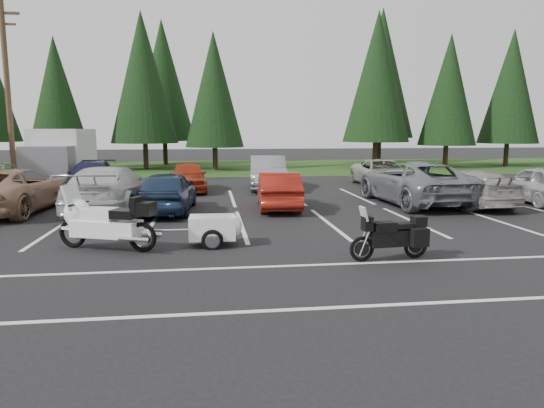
{
  "coord_description": "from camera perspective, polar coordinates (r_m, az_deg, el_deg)",
  "views": [
    {
      "loc": [
        -0.43,
        -13.32,
        2.87
      ],
      "look_at": [
        1.23,
        -0.5,
        0.88
      ],
      "focal_mm": 32.0,
      "sensor_mm": 36.0,
      "label": 1
    }
  ],
  "objects": [
    {
      "name": "box_truck",
      "position": [
        26.94,
        -23.79,
        5.0
      ],
      "size": [
        2.4,
        5.6,
        2.9
      ],
      "primitive_type": null,
      "color": "silver",
      "rests_on": "ground"
    },
    {
      "name": "conifer_3",
      "position": [
        36.23,
        -24.04,
        11.81
      ],
      "size": [
        3.87,
        3.87,
        9.02
      ],
      "color": "#332316",
      "rests_on": "ground"
    },
    {
      "name": "car_near_3",
      "position": [
        17.95,
        -18.54,
        1.7
      ],
      "size": [
        2.62,
        5.69,
        1.61
      ],
      "primitive_type": "imported",
      "rotation": [
        0.0,
        0.0,
        3.07
      ],
      "color": "silver",
      "rests_on": "ground"
    },
    {
      "name": "touring_motorcycle",
      "position": [
        12.2,
        -18.95,
        -1.51
      ],
      "size": [
        2.99,
        1.85,
        1.58
      ],
      "primitive_type": null,
      "rotation": [
        0.0,
        0.0,
        -0.37
      ],
      "color": "white",
      "rests_on": "ground"
    },
    {
      "name": "utility_pole",
      "position": [
        27.13,
        -28.66,
        11.57
      ],
      "size": [
        1.6,
        0.26,
        9.0
      ],
      "color": "#473321",
      "rests_on": "ground"
    },
    {
      "name": "car_near_5",
      "position": [
        17.72,
        0.74,
        1.64
      ],
      "size": [
        1.69,
        4.17,
        1.35
      ],
      "primitive_type": "imported",
      "rotation": [
        0.0,
        0.0,
        3.08
      ],
      "color": "maroon",
      "rests_on": "ground"
    },
    {
      "name": "conifer_8",
      "position": [
        43.01,
        26.3,
        12.27
      ],
      "size": [
        4.53,
        4.53,
        10.56
      ],
      "color": "#332316",
      "rests_on": "ground"
    },
    {
      "name": "car_near_6",
      "position": [
        19.69,
        16.39,
        2.46
      ],
      "size": [
        3.05,
        6.1,
        1.66
      ],
      "primitive_type": "imported",
      "rotation": [
        0.0,
        0.0,
        3.19
      ],
      "color": "slate",
      "rests_on": "ground"
    },
    {
      "name": "car_far_1",
      "position": [
        23.97,
        -20.42,
        3.02
      ],
      "size": [
        2.32,
        4.97,
        1.4
      ],
      "primitive_type": "imported",
      "rotation": [
        0.0,
        0.0,
        0.07
      ],
      "color": "#161839",
      "rests_on": "ground"
    },
    {
      "name": "cargo_trailer",
      "position": [
        12.16,
        -7.02,
        -3.12
      ],
      "size": [
        1.66,
        0.96,
        0.76
      ],
      "primitive_type": null,
      "rotation": [
        0.0,
        0.0,
        -0.03
      ],
      "color": "white",
      "rests_on": "ground"
    },
    {
      "name": "car_near_4",
      "position": [
        17.27,
        -12.21,
        1.45
      ],
      "size": [
        2.01,
        4.39,
        1.46
      ],
      "primitive_type": "imported",
      "rotation": [
        0.0,
        0.0,
        3.08
      ],
      "color": "#1D2D48",
      "rests_on": "ground"
    },
    {
      "name": "car_near_8",
      "position": [
        21.61,
        29.04,
        2.02
      ],
      "size": [
        1.98,
        4.47,
        1.5
      ],
      "primitive_type": "imported",
      "rotation": [
        0.0,
        0.0,
        3.09
      ],
      "color": "#AEAFB3",
      "rests_on": "ground"
    },
    {
      "name": "conifer_4",
      "position": [
        36.69,
        -14.97,
        14.19
      ],
      "size": [
        4.8,
        4.8,
        11.17
      ],
      "color": "#332316",
      "rests_on": "ground"
    },
    {
      "name": "conifer_back_c",
      "position": [
        42.88,
        12.75,
        14.73
      ],
      "size": [
        5.5,
        5.5,
        12.81
      ],
      "color": "#332316",
      "rests_on": "ground"
    },
    {
      "name": "ground",
      "position": [
        13.63,
        -5.43,
        -3.43
      ],
      "size": [
        120.0,
        120.0,
        0.0
      ],
      "primitive_type": "plane",
      "color": "black",
      "rests_on": "ground"
    },
    {
      "name": "conifer_6",
      "position": [
        37.73,
        12.28,
        14.4
      ],
      "size": [
        4.93,
        4.93,
        11.48
      ],
      "color": "#332316",
      "rests_on": "ground"
    },
    {
      "name": "car_near_7",
      "position": [
        19.84,
        22.15,
        1.78
      ],
      "size": [
        2.06,
        4.76,
        1.36
      ],
      "primitive_type": "imported",
      "rotation": [
        0.0,
        0.0,
        3.17
      ],
      "color": "#9D9890",
      "rests_on": "ground"
    },
    {
      "name": "grass_strip",
      "position": [
        37.43,
        -6.72,
        4.31
      ],
      "size": [
        80.0,
        16.0,
        0.01
      ],
      "primitive_type": "cube",
      "color": "#1F3D13",
      "rests_on": "ground"
    },
    {
      "name": "car_far_2",
      "position": [
        23.02,
        -9.84,
        3.23
      ],
      "size": [
        1.85,
        4.2,
        1.41
      ],
      "primitive_type": "imported",
      "rotation": [
        0.0,
        0.0,
        0.05
      ],
      "color": "#992D13",
      "rests_on": "ground"
    },
    {
      "name": "stall_markings",
      "position": [
        15.59,
        -5.69,
        -1.87
      ],
      "size": [
        32.0,
        16.0,
        0.01
      ],
      "primitive_type": "cube",
      "color": "silver",
      "rests_on": "ground"
    },
    {
      "name": "car_far_4",
      "position": [
        25.37,
        12.83,
        3.59
      ],
      "size": [
        2.47,
        5.0,
        1.36
      ],
      "primitive_type": "imported",
      "rotation": [
        0.0,
        0.0,
        -0.04
      ],
      "color": "#A7A599",
      "rests_on": "ground"
    },
    {
      "name": "conifer_back_b",
      "position": [
        41.16,
        -12.71,
        13.99
      ],
      "size": [
        4.97,
        4.97,
        11.58
      ],
      "color": "#332316",
      "rests_on": "ground"
    },
    {
      "name": "conifer_5",
      "position": [
        35.03,
        -6.84,
        13.21
      ],
      "size": [
        4.14,
        4.14,
        9.63
      ],
      "color": "#332316",
      "rests_on": "ground"
    },
    {
      "name": "lake_water",
      "position": [
        68.52,
        -3.69,
        6.33
      ],
      "size": [
        70.0,
        50.0,
        0.02
      ],
      "primitive_type": "cube",
      "color": "slate",
      "rests_on": "ground"
    },
    {
      "name": "car_far_3",
      "position": [
        23.59,
        -0.48,
        3.7
      ],
      "size": [
        2.09,
        4.93,
        1.58
      ],
      "primitive_type": "imported",
      "rotation": [
        0.0,
        0.0,
        -0.09
      ],
      "color": "slate",
      "rests_on": "ground"
    },
    {
      "name": "car_near_2",
      "position": [
        19.25,
        -28.25,
        1.45
      ],
      "size": [
        2.95,
        5.72,
        1.54
      ],
      "primitive_type": "imported",
      "rotation": [
        0.0,
        0.0,
        3.07
      ],
      "color": "#9E765B",
      "rests_on": "ground"
    },
    {
      "name": "adventure_motorcycle",
      "position": [
        11.0,
        13.68,
        -3.27
      ],
      "size": [
        2.1,
        0.9,
        1.24
      ],
      "primitive_type": null,
      "rotation": [
        0.0,
        0.0,
        0.09
      ],
      "color": "black",
      "rests_on": "ground"
    },
    {
      "name": "conifer_7",
      "position": [
        39.54,
        20.1,
        12.5
      ],
      "size": [
        4.27,
        4.27,
        9.94
      ],
      "color": "#332316",
      "rests_on": "ground"
    }
  ]
}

